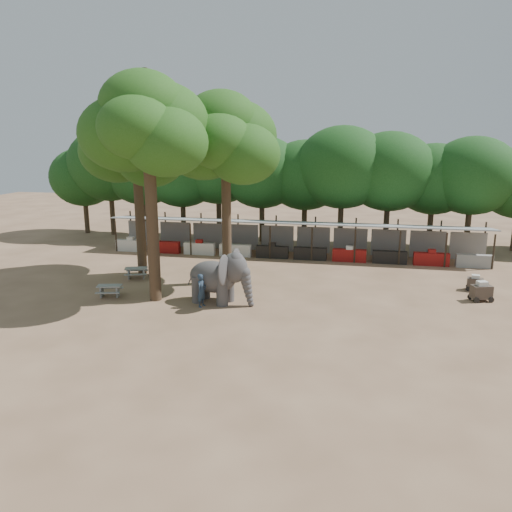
% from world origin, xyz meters
% --- Properties ---
extents(ground, '(100.00, 100.00, 0.00)m').
position_xyz_m(ground, '(0.00, 0.00, 0.00)').
color(ground, brown).
rests_on(ground, ground).
extents(vendor_stalls, '(28.00, 2.99, 2.80)m').
position_xyz_m(vendor_stalls, '(-0.00, 13.84, 1.18)').
color(vendor_stalls, '#94989B').
rests_on(vendor_stalls, ground).
extents(yard_tree_left, '(7.10, 6.90, 11.02)m').
position_xyz_m(yard_tree_left, '(-9.13, 7.19, 8.20)').
color(yard_tree_left, '#332316').
rests_on(yard_tree_left, ground).
extents(yard_tree_center, '(7.10, 6.90, 12.04)m').
position_xyz_m(yard_tree_center, '(-6.13, 2.19, 9.21)').
color(yard_tree_center, '#332316').
rests_on(yard_tree_center, ground).
extents(yard_tree_back, '(7.10, 6.90, 11.36)m').
position_xyz_m(yard_tree_back, '(-3.13, 6.19, 8.54)').
color(yard_tree_back, '#332316').
rests_on(yard_tree_back, ground).
extents(backdrop_trees, '(46.46, 5.95, 8.33)m').
position_xyz_m(backdrop_trees, '(0.00, 19.00, 5.51)').
color(backdrop_trees, '#332316').
rests_on(backdrop_trees, ground).
extents(elephant, '(3.84, 2.87, 2.87)m').
position_xyz_m(elephant, '(-2.38, 2.24, 1.43)').
color(elephant, '#3B3939').
rests_on(elephant, ground).
extents(handler, '(0.58, 0.73, 1.77)m').
position_xyz_m(handler, '(-3.17, 1.41, 0.88)').
color(handler, '#26384C').
rests_on(handler, ground).
extents(picnic_table_near, '(1.58, 1.48, 0.66)m').
position_xyz_m(picnic_table_near, '(-8.71, 1.96, 0.43)').
color(picnic_table_near, gray).
rests_on(picnic_table_near, ground).
extents(picnic_table_far, '(1.71, 1.62, 0.69)m').
position_xyz_m(picnic_table_far, '(-8.85, 5.74, 0.45)').
color(picnic_table_far, gray).
rests_on(picnic_table_far, ground).
extents(cart_front, '(1.30, 1.05, 1.11)m').
position_xyz_m(cart_front, '(11.42, 5.33, 0.55)').
color(cart_front, '#382C24').
rests_on(cart_front, ground).
extents(cart_back, '(1.07, 0.82, 0.94)m').
position_xyz_m(cart_back, '(11.51, 7.30, 0.46)').
color(cart_back, '#382C24').
rests_on(cart_back, ground).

